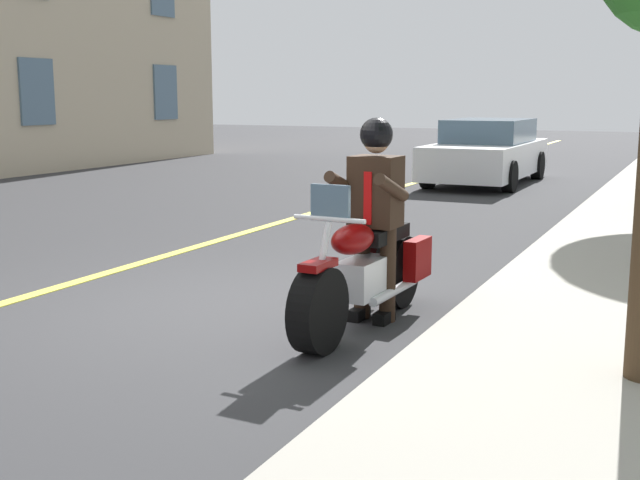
{
  "coord_description": "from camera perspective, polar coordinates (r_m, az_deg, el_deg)",
  "views": [
    {
      "loc": [
        6.09,
        3.86,
        1.93
      ],
      "look_at": [
        0.14,
        1.02,
        0.75
      ],
      "focal_mm": 45.82,
      "sensor_mm": 36.0,
      "label": 1
    }
  ],
  "objects": [
    {
      "name": "motorcycle_main",
      "position": [
        6.86,
        3.18,
        -2.32
      ],
      "size": [
        2.22,
        0.64,
        1.26
      ],
      "color": "black",
      "rests_on": "ground_plane"
    },
    {
      "name": "lane_center_stripe",
      "position": [
        8.67,
        -17.91,
        -3.2
      ],
      "size": [
        60.0,
        0.16,
        0.01
      ],
      "primitive_type": "cube",
      "color": "#E5DB4C",
      "rests_on": "ground_plane"
    },
    {
      "name": "car_silver",
      "position": [
        18.38,
        11.58,
        6.04
      ],
      "size": [
        4.6,
        1.92,
        1.4
      ],
      "color": "white",
      "rests_on": "ground_plane"
    },
    {
      "name": "ground_plane",
      "position": [
        7.47,
        -6.61,
        -4.92
      ],
      "size": [
        80.0,
        80.0,
        0.0
      ],
      "primitive_type": "plane",
      "color": "#333335"
    },
    {
      "name": "rider_main",
      "position": [
        6.93,
        3.86,
        2.7
      ],
      "size": [
        0.63,
        0.56,
        1.74
      ],
      "color": "black",
      "rests_on": "ground_plane"
    }
  ]
}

